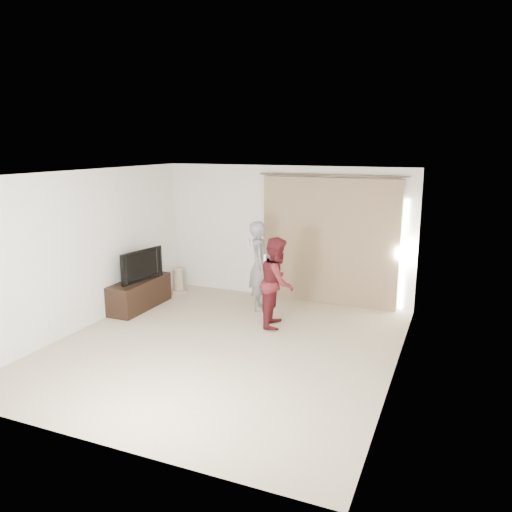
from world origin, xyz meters
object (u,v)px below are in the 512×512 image
Objects in this scene: person_man at (260,266)px; person_woman at (277,282)px; tv_console at (140,294)px; tv at (138,265)px.

person_woman is at bearing -49.22° from person_man.
person_woman reaches higher than tv_console.
person_woman is at bearing -77.76° from tv.
person_man is 1.09× the size of person_woman.
tv is at bearing -158.65° from person_man.
person_man reaches higher than tv.
person_man is (2.09, 0.82, -0.01)m from tv.
person_man is at bearing 130.78° from person_woman.
person_man is at bearing 21.35° from tv_console.
person_man is (2.09, 0.82, 0.55)m from tv_console.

